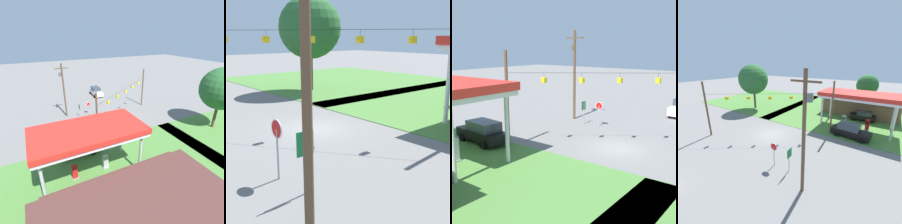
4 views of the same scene
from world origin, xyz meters
TOP-DOWN VIEW (x-y plane):
  - ground_plane at (0.00, 0.00)m, footprint 160.00×160.00m
  - grass_verge_station_corner at (11.61, 17.93)m, footprint 36.00×28.00m
  - grass_verge_opposite_corner at (-16.00, 16.00)m, footprint 24.00×24.00m
  - gas_station_canopy at (9.61, 9.35)m, footprint 11.17×5.63m
  - gas_station_store at (8.74, 17.91)m, footprint 14.03×8.65m
  - fuel_pump_near at (7.85, 9.34)m, footprint 0.71×0.56m
  - fuel_pump_far at (11.38, 9.34)m, footprint 0.71×0.56m
  - car_at_pumps_front at (9.71, 5.41)m, footprint 5.26×2.46m
  - car_at_pumps_rear at (10.15, 13.29)m, footprint 4.30×2.27m
  - stop_sign_roadside at (4.81, -5.17)m, footprint 0.80×0.08m
  - route_sign at (6.55, -5.04)m, footprint 0.10×0.70m
  - utility_pole_main at (8.75, -6.39)m, footprint 2.20×0.44m
  - signal_span_gantry at (-0.00, -0.02)m, footprint 14.30×10.24m
  - tree_behind_station at (8.50, 27.25)m, footprint 5.19×5.19m
  - tree_west_verge at (-11.84, 8.29)m, footprint 6.39×6.39m

SIDE VIEW (x-z plane):
  - ground_plane at x=0.00m, z-range 0.00..0.00m
  - grass_verge_station_corner at x=11.61m, z-range 0.00..0.04m
  - grass_verge_opposite_corner at x=-16.00m, z-range 0.00..0.04m
  - fuel_pump_near at x=7.85m, z-range -0.04..1.65m
  - fuel_pump_far at x=11.38m, z-range -0.04..1.65m
  - car_at_pumps_rear at x=10.15m, z-range 0.03..1.76m
  - car_at_pumps_front at x=9.71m, z-range 0.02..1.92m
  - route_sign at x=6.55m, z-range 0.51..2.91m
  - stop_sign_roadside at x=4.81m, z-range 0.56..3.06m
  - gas_station_store at x=8.74m, z-range 0.01..3.64m
  - signal_span_gantry at x=0.00m, z-range 0.43..8.09m
  - tree_behind_station at x=8.50m, z-range 0.98..8.17m
  - gas_station_canopy at x=9.61m, z-range 2.30..7.93m
  - utility_pole_main at x=8.75m, z-range 0.57..10.16m
  - tree_west_verge at x=-11.84m, z-range 1.63..11.32m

